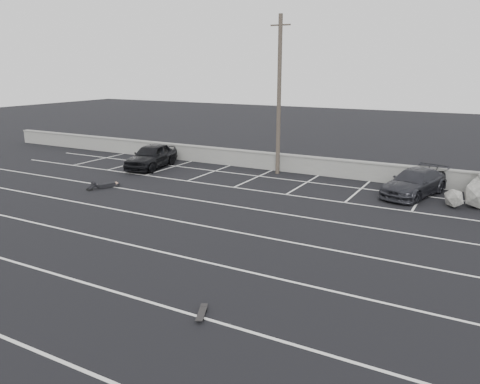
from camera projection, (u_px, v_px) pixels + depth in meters
The scene contains 8 objects.
ground at pixel (157, 251), 16.20m from camera, with size 120.00×120.00×0.00m, color black.
seawall at pixel (304, 164), 27.92m from camera, with size 50.00×0.45×1.06m.
stall_lines at pixel (220, 216), 19.97m from camera, with size 36.00×20.05×0.01m.
car_left at pixel (151, 156), 29.42m from camera, with size 1.78×4.43×1.51m, color black.
car_right at pixel (414, 183), 23.04m from camera, with size 1.83×4.50×1.31m, color #24252B.
utility_pole at pixel (279, 96), 26.84m from camera, with size 1.20×0.24×9.02m.
person at pixel (108, 183), 24.76m from camera, with size 1.60×2.37×0.44m, color black, non-canonical shape.
skateboard at pixel (202, 313), 11.96m from camera, with size 0.45×0.74×0.09m.
Camera 1 is at (9.80, -11.88, 6.16)m, focal length 35.00 mm.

